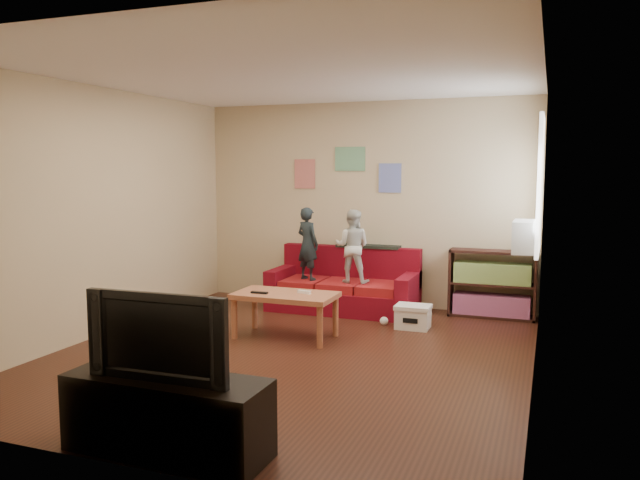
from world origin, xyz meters
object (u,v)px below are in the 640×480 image
(child_a, at_px, (308,244))
(file_box, at_px, (413,317))
(child_b, at_px, (352,246))
(bookshelf, at_px, (492,287))
(television, at_px, (165,334))
(tv_stand, at_px, (167,415))
(coffee_table, at_px, (285,299))
(sofa, at_px, (345,288))

(child_a, height_order, file_box, child_a)
(child_b, xyz_separation_m, bookshelf, (1.68, 0.40, -0.48))
(child_a, height_order, child_b, child_a)
(child_a, relative_size, television, 0.96)
(file_box, bearing_deg, child_a, 161.85)
(bookshelf, bearing_deg, tv_stand, -109.47)
(child_a, bearing_deg, tv_stand, 124.15)
(child_b, height_order, coffee_table, child_b)
(child_b, height_order, bookshelf, child_b)
(file_box, relative_size, television, 0.40)
(television, bearing_deg, coffee_table, 96.69)
(child_b, xyz_separation_m, tv_stand, (0.07, -4.15, -0.60))
(child_a, height_order, tv_stand, child_a)
(child_b, bearing_deg, sofa, -53.07)
(child_a, xyz_separation_m, child_b, (0.60, -0.00, -0.01))
(child_b, bearing_deg, coffee_table, 71.22)
(coffee_table, relative_size, television, 1.11)
(sofa, xyz_separation_m, bookshelf, (1.83, 0.24, 0.09))
(coffee_table, bearing_deg, television, -81.91)
(sofa, xyz_separation_m, file_box, (1.03, -0.65, -0.14))
(bookshelf, bearing_deg, television, -109.47)
(coffee_table, bearing_deg, tv_stand, -81.91)
(sofa, xyz_separation_m, child_a, (-0.45, -0.16, 0.59))
(tv_stand, bearing_deg, coffee_table, 98.84)
(file_box, height_order, tv_stand, tv_stand)
(coffee_table, bearing_deg, bookshelf, 41.13)
(child_a, xyz_separation_m, television, (0.67, -4.15, -0.08))
(file_box, distance_m, television, 3.81)
(tv_stand, bearing_deg, television, 0.00)
(tv_stand, xyz_separation_m, television, (0.00, 0.00, 0.53))
(child_b, height_order, television, child_b)
(bookshelf, relative_size, tv_stand, 0.77)
(television, bearing_deg, file_box, 76.03)
(sofa, xyz_separation_m, television, (0.22, -4.31, 0.51))
(sofa, xyz_separation_m, coffee_table, (-0.18, -1.52, 0.14))
(coffee_table, distance_m, tv_stand, 2.83)
(sofa, relative_size, child_a, 2.00)
(sofa, distance_m, coffee_table, 1.53)
(sofa, distance_m, file_box, 1.23)
(child_b, bearing_deg, television, 85.82)
(child_a, distance_m, bookshelf, 2.37)
(coffee_table, bearing_deg, child_a, 101.37)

